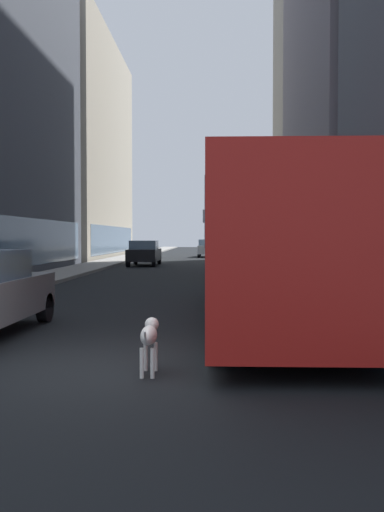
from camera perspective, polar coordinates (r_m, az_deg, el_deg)
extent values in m
plane|color=black|center=(42.98, -0.05, -0.54)|extent=(120.00, 120.00, 0.00)
cube|color=gray|center=(43.56, -7.57, -0.43)|extent=(2.40, 110.00, 0.15)
cube|color=#ADA89E|center=(43.14, 7.53, -0.45)|extent=(2.40, 110.00, 0.15)
cube|color=slate|center=(30.89, -15.04, 1.39)|extent=(0.08, 16.80, 2.40)
cube|color=#B2A893|center=(53.93, -12.65, 10.42)|extent=(9.09, 22.76, 19.71)
cube|color=slate|center=(52.37, -7.78, 1.64)|extent=(0.08, 20.49, 2.40)
cube|color=slate|center=(29.97, 10.77, 1.41)|extent=(0.08, 13.26, 2.40)
cube|color=gray|center=(48.73, 15.16, 20.65)|extent=(9.70, 14.51, 35.09)
cube|color=slate|center=(45.31, 9.02, 1.59)|extent=(0.08, 13.05, 2.40)
cube|color=red|center=(12.59, 7.49, 1.08)|extent=(2.55, 11.50, 2.75)
cube|color=slate|center=(12.59, 7.50, 3.34)|extent=(2.57, 11.04, 0.90)
cube|color=black|center=(18.32, 5.80, -2.17)|extent=(2.55, 0.16, 0.44)
cylinder|color=black|center=(16.14, 2.30, -2.89)|extent=(0.30, 1.00, 1.00)
cylinder|color=black|center=(16.30, 10.24, -2.87)|extent=(0.30, 1.00, 1.00)
cylinder|color=black|center=(8.49, 2.48, -7.27)|extent=(0.30, 1.00, 1.00)
cylinder|color=black|center=(8.80, 17.41, -7.04)|extent=(0.30, 1.00, 1.00)
cube|color=silver|center=(17.70, 1.22, 4.01)|extent=(0.08, 0.24, 0.40)
cube|color=yellow|center=(25.03, 4.81, -0.73)|extent=(1.91, 4.22, 0.75)
cube|color=slate|center=(24.80, 4.84, 0.74)|extent=(1.76, 1.90, 0.55)
cylinder|color=black|center=(26.72, 2.82, -1.37)|extent=(0.22, 0.64, 0.64)
cylinder|color=black|center=(26.79, 6.44, -1.37)|extent=(0.22, 0.64, 0.64)
cylinder|color=black|center=(23.33, 2.93, -1.85)|extent=(0.22, 0.64, 0.64)
cylinder|color=black|center=(23.42, 7.07, -1.85)|extent=(0.22, 0.64, 0.64)
cube|color=#B7BABF|center=(52.34, 1.65, 0.66)|extent=(1.88, 4.74, 0.75)
cube|color=slate|center=(52.09, 1.65, 1.37)|extent=(1.73, 2.13, 0.55)
cylinder|color=black|center=(54.32, 0.79, 0.31)|extent=(0.22, 0.64, 0.64)
cylinder|color=black|center=(54.30, 2.54, 0.31)|extent=(0.22, 0.64, 0.64)
cylinder|color=black|center=(50.41, 0.69, 0.19)|extent=(0.22, 0.64, 0.64)
cylinder|color=black|center=(50.40, 2.57, 0.19)|extent=(0.22, 0.64, 0.64)
cube|color=red|center=(31.43, 4.26, -0.19)|extent=(1.71, 4.56, 0.75)
cube|color=slate|center=(31.19, 4.28, 0.99)|extent=(1.57, 2.05, 0.55)
cylinder|color=black|center=(33.29, 2.86, -0.71)|extent=(0.22, 0.64, 0.64)
cylinder|color=black|center=(33.34, 5.41, -0.72)|extent=(0.22, 0.64, 0.64)
cylinder|color=black|center=(29.57, 2.95, -1.05)|extent=(0.22, 0.64, 0.64)
cylinder|color=black|center=(29.63, 5.83, -1.05)|extent=(0.22, 0.64, 0.64)
cube|color=black|center=(36.74, -4.80, 0.12)|extent=(1.82, 4.31, 0.75)
cube|color=slate|center=(36.51, -4.85, 1.12)|extent=(1.68, 1.94, 0.55)
cylinder|color=black|center=(38.57, -5.67, -0.36)|extent=(0.22, 0.64, 0.64)
cylinder|color=black|center=(38.39, -3.30, -0.36)|extent=(0.22, 0.64, 0.64)
cylinder|color=black|center=(35.14, -6.44, -0.58)|extent=(0.22, 0.64, 0.64)
cylinder|color=black|center=(34.93, -3.84, -0.59)|extent=(0.22, 0.64, 0.64)
cylinder|color=black|center=(12.81, -14.55, -5.02)|extent=(0.22, 0.64, 0.64)
ellipsoid|color=white|center=(7.74, -4.36, -7.95)|extent=(0.22, 0.60, 0.26)
sphere|color=white|center=(8.10, -4.05, -6.86)|extent=(0.20, 0.20, 0.20)
sphere|color=black|center=(8.12, -4.46, -6.70)|extent=(0.07, 0.07, 0.07)
sphere|color=black|center=(8.11, -3.61, -6.72)|extent=(0.07, 0.07, 0.07)
cylinder|color=white|center=(7.34, -4.71, -8.10)|extent=(0.03, 0.16, 0.19)
cylinder|color=white|center=(8.02, -4.68, -10.01)|extent=(0.06, 0.06, 0.40)
cylinder|color=white|center=(8.00, -3.67, -10.03)|extent=(0.06, 0.06, 0.40)
cylinder|color=white|center=(7.61, -5.06, -10.66)|extent=(0.06, 0.06, 0.40)
cylinder|color=white|center=(7.59, -4.00, -10.69)|extent=(0.06, 0.06, 0.40)
sphere|color=black|center=(7.83, -3.91, -7.55)|extent=(0.04, 0.04, 0.04)
sphere|color=black|center=(7.67, -4.87, -7.90)|extent=(0.04, 0.04, 0.04)
sphere|color=black|center=(7.55, -4.36, -7.74)|extent=(0.04, 0.04, 0.04)
cylinder|color=#1E1E2D|center=(17.18, 16.19, -2.43)|extent=(0.28, 0.28, 0.85)
cylinder|color=#26262D|center=(17.14, 16.22, 0.03)|extent=(0.34, 0.34, 0.62)
sphere|color=tan|center=(17.13, 16.23, 1.43)|extent=(0.22, 0.22, 0.22)
cube|color=#59331E|center=(17.21, 16.92, -0.84)|extent=(0.12, 0.24, 0.20)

